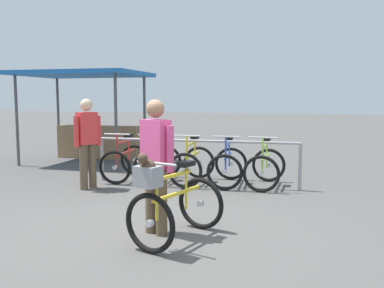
% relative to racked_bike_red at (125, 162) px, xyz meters
% --- Properties ---
extents(ground_plane, '(80.00, 80.00, 0.00)m').
position_rel_racked_bike_red_xyz_m(ground_plane, '(1.82, -3.00, -0.37)').
color(ground_plane, '#514F4C').
extents(bike_rack_rail, '(3.91, 0.25, 0.88)m').
position_rel_racked_bike_red_xyz_m(bike_rack_rail, '(1.51, -0.10, 0.32)').
color(bike_rack_rail, '#99999E').
rests_on(bike_rack_rail, ground).
extents(racked_bike_red, '(0.71, 1.14, 0.98)m').
position_rel_racked_bike_red_xyz_m(racked_bike_red, '(0.00, 0.00, 0.00)').
color(racked_bike_red, black).
rests_on(racked_bike_red, ground).
extents(racked_bike_orange, '(0.70, 1.12, 0.97)m').
position_rel_racked_bike_red_xyz_m(racked_bike_orange, '(0.70, 0.03, 0.00)').
color(racked_bike_orange, black).
rests_on(racked_bike_orange, ground).
extents(racked_bike_yellow, '(0.69, 1.11, 0.97)m').
position_rel_racked_bike_red_xyz_m(racked_bike_yellow, '(1.40, 0.07, 0.00)').
color(racked_bike_yellow, black).
rests_on(racked_bike_yellow, ground).
extents(racked_bike_blue, '(0.76, 1.15, 0.97)m').
position_rel_racked_bike_red_xyz_m(racked_bike_blue, '(2.10, 0.10, 0.00)').
color(racked_bike_blue, black).
rests_on(racked_bike_blue, ground).
extents(racked_bike_lime, '(0.67, 1.10, 0.97)m').
position_rel_racked_bike_red_xyz_m(racked_bike_lime, '(2.80, 0.14, 0.00)').
color(racked_bike_lime, black).
rests_on(racked_bike_lime, ground).
extents(featured_bicycle, '(0.94, 1.25, 1.09)m').
position_rel_racked_bike_red_xyz_m(featured_bicycle, '(2.16, -3.28, 0.12)').
color(featured_bicycle, black).
rests_on(featured_bicycle, ground).
extents(person_with_featured_bike, '(0.49, 0.32, 1.64)m').
position_rel_racked_bike_red_xyz_m(person_with_featured_bike, '(1.87, -3.01, 0.54)').
color(person_with_featured_bike, brown).
rests_on(person_with_featured_bike, ground).
extents(pedestrian_with_backpack, '(0.44, 0.47, 1.64)m').
position_rel_racked_bike_red_xyz_m(pedestrian_with_backpack, '(-0.29, -0.98, 0.57)').
color(pedestrian_with_backpack, brown).
rests_on(pedestrian_with_backpack, ground).
extents(market_stall, '(3.19, 2.43, 2.30)m').
position_rel_racked_bike_red_xyz_m(market_stall, '(-2.02, 2.12, 1.03)').
color(market_stall, '#4C4C51').
rests_on(market_stall, ground).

